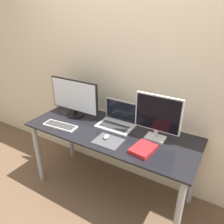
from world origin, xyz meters
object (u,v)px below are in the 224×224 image
object	(u,v)px
monitor_left	(74,98)
book	(143,149)
mouse	(106,137)
laptop	(118,120)
keyboard	(60,126)
monitor_right	(158,116)

from	to	relation	value
monitor_left	book	xyz separation A→B (m)	(0.91, -0.23, -0.19)
monitor_left	mouse	xyz separation A→B (m)	(0.55, -0.23, -0.19)
laptop	monitor_left	bearing A→B (deg)	-174.77
keyboard	book	xyz separation A→B (m)	(0.89, 0.04, 0.01)
monitor_left	laptop	world-z (taller)	monitor_left
keyboard	book	bearing A→B (deg)	2.86
laptop	mouse	xyz separation A→B (m)	(0.04, -0.28, -0.04)
keyboard	mouse	world-z (taller)	mouse
monitor_right	laptop	size ratio (longest dim) A/B	1.17
monitor_right	mouse	world-z (taller)	monitor_right
laptop	keyboard	size ratio (longest dim) A/B	1.00
laptop	book	bearing A→B (deg)	-34.61
monitor_left	laptop	distance (m)	0.53
monitor_right	book	xyz separation A→B (m)	(-0.02, -0.23, -0.21)
monitor_left	keyboard	world-z (taller)	monitor_left
monitor_left	monitor_right	bearing A→B (deg)	0.00
laptop	book	distance (m)	0.49
monitor_left	monitor_right	xyz separation A→B (m)	(0.93, 0.00, 0.02)
monitor_left	keyboard	distance (m)	0.34
monitor_left	book	bearing A→B (deg)	-14.13
laptop	mouse	world-z (taller)	laptop
laptop	monitor_right	bearing A→B (deg)	-6.33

